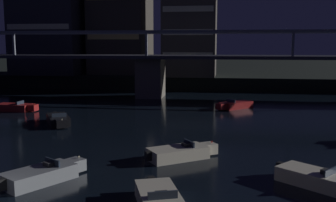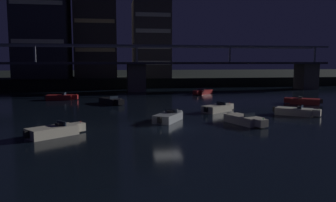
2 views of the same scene
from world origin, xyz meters
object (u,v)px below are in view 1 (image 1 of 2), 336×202
speedboat_near_center (160,202)px  speedboat_mid_right (319,179)px  tower_central (190,21)px  speedboat_near_left (181,153)px  speedboat_mid_center (43,174)px  speedboat_far_center (235,105)px  speedboat_mid_left (16,107)px  speedboat_far_left (58,120)px  river_bridge (151,66)px

speedboat_near_center → speedboat_mid_right: bearing=28.8°
tower_central → speedboat_near_left: tower_central is taller
tower_central → speedboat_near_left: (3.29, -42.16, -10.95)m
speedboat_mid_center → speedboat_far_center: 29.38m
speedboat_mid_left → speedboat_mid_right: size_ratio=1.14×
tower_central → speedboat_mid_right: 48.87m
speedboat_mid_center → speedboat_mid_right: size_ratio=1.05×
speedboat_near_left → speedboat_mid_left: size_ratio=0.91×
speedboat_far_left → speedboat_near_left: bearing=-37.4°
speedboat_mid_center → speedboat_mid_right: bearing=5.5°
speedboat_near_left → river_bridge: bearing=104.5°
speedboat_mid_left → speedboat_mid_center: same height
river_bridge → speedboat_mid_left: bearing=-132.9°
speedboat_mid_right → speedboat_far_left: bearing=146.1°
river_bridge → speedboat_mid_center: 36.12m
speedboat_far_left → speedboat_near_center: bearing=-54.9°
speedboat_near_left → speedboat_mid_right: 8.92m
tower_central → speedboat_near_left: bearing=-85.5°
tower_central → speedboat_mid_center: 49.11m
river_bridge → speedboat_near_center: river_bridge is taller
speedboat_mid_right → speedboat_far_center: (-3.95, 25.81, 0.00)m
tower_central → speedboat_mid_left: 33.08m
river_bridge → speedboat_mid_right: 38.09m
speedboat_mid_left → speedboat_far_center: (24.78, 5.35, 0.00)m
river_bridge → speedboat_mid_left: (-13.01, -14.00, -3.99)m
speedboat_mid_right → speedboat_mid_center: bearing=-174.5°
river_bridge → tower_central: tower_central is taller
speedboat_mid_left → speedboat_mid_right: same height
river_bridge → tower_central: bearing=69.0°
speedboat_near_left → speedboat_far_center: same height
speedboat_mid_center → speedboat_far_left: bearing=110.6°
speedboat_mid_center → speedboat_mid_right: 15.01m
speedboat_far_left → river_bridge: bearing=76.2°
speedboat_far_center → speedboat_near_center: bearing=-97.4°
speedboat_near_left → speedboat_mid_center: 8.98m
tower_central → river_bridge: bearing=-111.0°
speedboat_mid_left → speedboat_mid_right: bearing=-35.5°
tower_central → speedboat_mid_center: size_ratio=3.87×
speedboat_mid_right → speedboat_near_center: bearing=-151.2°
river_bridge → speedboat_near_left: river_bridge is taller
speedboat_mid_center → speedboat_near_center: bearing=-22.3°
river_bridge → speedboat_mid_left: 19.52m
speedboat_near_left → speedboat_mid_left: same height
river_bridge → speedboat_mid_right: size_ratio=17.91×
speedboat_near_center → speedboat_mid_left: size_ratio=0.98×
speedboat_near_left → speedboat_far_center: bearing=79.7°
tower_central → speedboat_near_center: tower_central is taller
speedboat_mid_left → speedboat_far_left: bearing=-39.2°
speedboat_near_left → speedboat_far_left: size_ratio=0.98×
speedboat_mid_left → tower_central: bearing=55.8°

